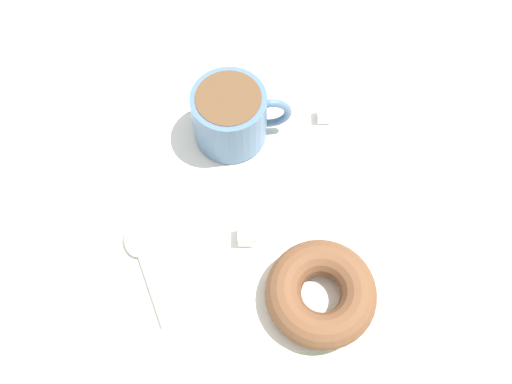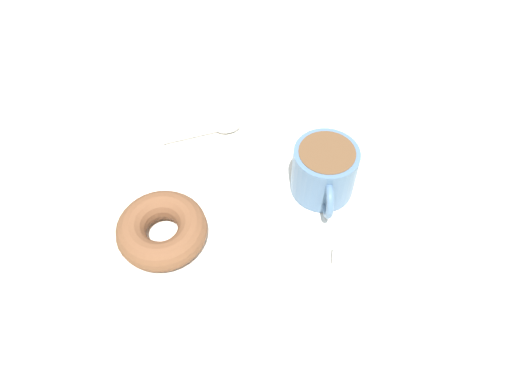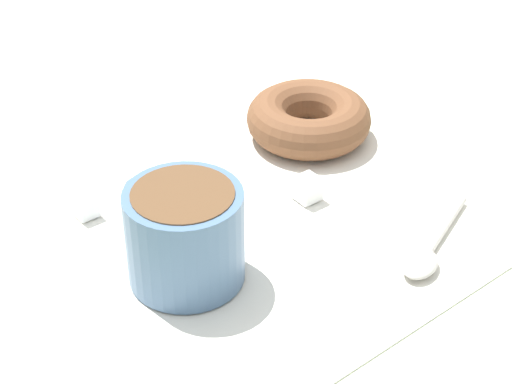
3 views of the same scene
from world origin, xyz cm
name	(u,v)px [view 1 (image 1 of 3)]	position (x,y,z in cm)	size (l,w,h in cm)	color
ground_plane	(229,201)	(0.00, 0.00, -1.00)	(120.00, 120.00, 2.00)	beige
napkin	(256,200)	(0.45, 2.97, 0.15)	(33.23, 33.23, 0.30)	white
coffee_cup	(231,116)	(-8.00, 0.17, 3.98)	(8.21, 11.02, 7.10)	slate
donut	(321,293)	(11.29, 9.41, 2.10)	(11.01, 11.01, 3.60)	brown
spoon	(139,253)	(6.83, -9.06, 0.71)	(11.05, 5.73, 0.90)	#B7B2A8
sugar_cube	(325,114)	(-10.14, 10.84, 1.13)	(1.66, 1.66, 1.66)	white
sugar_cube_extra	(247,235)	(4.93, 2.09, 1.24)	(1.88, 1.88, 1.88)	white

